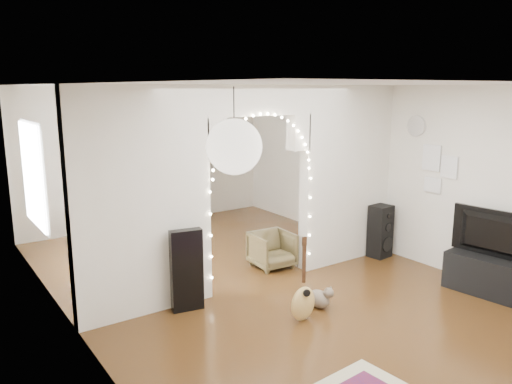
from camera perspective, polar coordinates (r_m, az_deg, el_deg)
floor at (r=7.10m, az=0.26°, el=-10.15°), size 7.50×7.50×0.00m
ceiling at (r=6.59m, az=0.29°, el=12.19°), size 5.00×7.50×0.02m
wall_back at (r=9.98m, az=-12.25°, el=4.04°), size 5.00×0.02×2.70m
wall_left at (r=5.69m, az=-20.79°, el=-2.26°), size 0.02×7.50×2.70m
wall_right at (r=8.39m, az=14.40°, el=2.49°), size 0.02×7.50×2.70m
divider_wall at (r=6.70m, az=0.28°, el=1.22°), size 5.00×0.20×2.70m
fairy_lights at (r=6.58m, az=0.93°, el=2.12°), size 1.64×0.04×1.60m
window at (r=7.40m, az=-24.13°, el=1.78°), size 0.04×1.20×1.40m
wall_clock at (r=7.91m, az=17.89°, el=7.22°), size 0.03×0.31×0.31m
picture_frames at (r=7.74m, az=19.95°, el=2.51°), size 0.02×0.50×0.70m
paper_lantern at (r=3.56m, az=-2.50°, el=5.18°), size 0.40×0.40×0.40m
ceiling_fan at (r=8.31m, az=-7.81°, el=9.95°), size 1.10×1.10×0.30m
guitar_case at (r=6.13m, az=-7.93°, el=-8.85°), size 0.40×0.20×1.01m
acoustic_guitar at (r=5.88m, az=5.44°, el=-11.10°), size 0.36×0.22×0.86m
tabby_cat at (r=6.31m, az=7.34°, el=-11.93°), size 0.29×0.46×0.31m
floor_speaker at (r=8.20m, az=14.02°, el=-4.38°), size 0.35×0.32×0.84m
media_console at (r=7.27m, az=24.75°, el=-8.66°), size 0.51×1.04×0.50m
tv at (r=7.10m, az=25.14°, el=-4.41°), size 0.27×1.08×0.62m
bookcase at (r=9.93m, az=-10.34°, el=0.94°), size 1.64×0.85×1.63m
dining_table at (r=9.10m, az=-15.32°, el=-1.13°), size 1.34×1.03×0.76m
flower_vase at (r=9.07m, az=-15.37°, el=-0.09°), size 0.22×0.22×0.19m
dining_chair_left at (r=9.05m, az=-16.71°, el=-4.37°), size 0.54×0.55×0.42m
dining_chair_right at (r=7.55m, az=1.87°, el=-6.60°), size 0.61×0.63×0.54m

